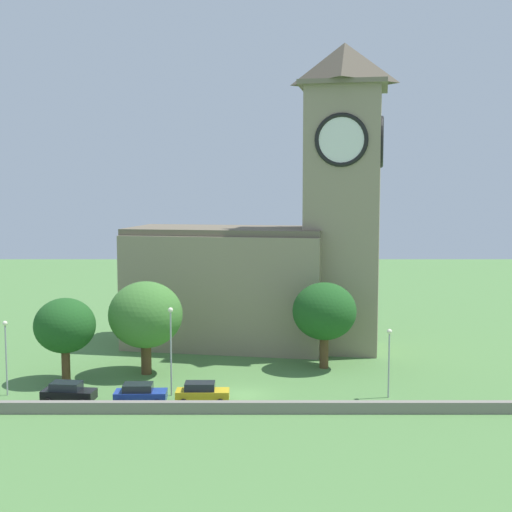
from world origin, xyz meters
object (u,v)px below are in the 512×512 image
Objects in this scene: church at (274,251)px; streetlamp_west_end at (8,345)px; car_black at (70,392)px; tree_riverside_west at (67,326)px; car_blue at (142,394)px; car_yellow at (203,393)px; streetlamp_central at (391,351)px; tree_churchyard at (326,312)px; tree_by_tower at (147,315)px; streetlamp_west_mid at (172,338)px.

church reaches higher than streetlamp_west_end.
streetlamp_west_end reaches higher than car_black.
tree_riverside_west is at bearing -142.68° from church.
tree_riverside_west is at bearing 139.89° from car_blue.
tree_riverside_west is (-13.26, 6.69, 4.37)m from car_yellow.
car_yellow is (5.21, 0.09, 0.04)m from car_blue.
car_blue is 0.73× the size of streetlamp_central.
church is 5.10× the size of streetlamp_west_end.
car_black is 25.94m from tree_churchyard.
church is 24.68m from car_yellow.
tree_riverside_west reaches higher than car_yellow.
tree_churchyard is at bearing 7.33° from tree_by_tower.
church is 7.67× the size of car_blue.
tree_churchyard is at bearing 35.23° from car_blue.
church is 3.71× the size of tree_by_tower.
tree_churchyard reaches higher than car_black.
tree_by_tower is at bearing 123.20° from car_yellow.
streetlamp_central is at bearing -65.07° from tree_churchyard.
streetlamp_central is at bearing -9.68° from tree_riverside_west.
streetlamp_west_mid is (8.46, 2.14, 4.22)m from car_black.
streetlamp_central reaches higher than car_yellow.
streetlamp_west_mid is at bearing -115.41° from church.
tree_churchyard is at bearing 18.04° from streetlamp_west_end.
tree_churchyard is (11.42, 11.65, 4.84)m from car_yellow.
tree_churchyard is at bearing 114.93° from streetlamp_central.
church is at bearing 73.58° from car_yellow.
tree_churchyard reaches higher than car_yellow.
car_yellow is at bearing -56.80° from tree_by_tower.
streetlamp_west_end is at bearing -147.49° from tree_by_tower.
church reaches higher than car_yellow.
car_blue is 20.93m from tree_churchyard.
streetlamp_west_mid reaches higher than streetlamp_central.
car_black is 8.15m from tree_riverside_west.
church is 7.35× the size of car_black.
streetlamp_central is (9.66, -19.97, -6.77)m from church.
tree_by_tower reaches higher than streetlamp_central.
car_yellow is 0.58× the size of streetlamp_west_mid.
car_blue is 0.56× the size of tree_riverside_west.
tree_by_tower is (11.10, 7.07, 1.37)m from streetlamp_west_end.
church is 4.32× the size of streetlamp_west_mid.
church is 26.60m from car_blue.
car_yellow is at bearing -134.42° from tree_churchyard.
church reaches higher than streetlamp_central.
tree_riverside_west is (-8.05, 6.78, 4.42)m from car_blue.
church is 31.20m from streetlamp_west_end.
streetlamp_west_end is at bearing -161.96° from tree_churchyard.
streetlamp_west_mid is 17.09m from tree_churchyard.
streetlamp_west_mid is 1.30× the size of streetlamp_central.
streetlamp_west_mid is at bearing 14.19° from car_black.
car_yellow is 5.56m from streetlamp_west_mid.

